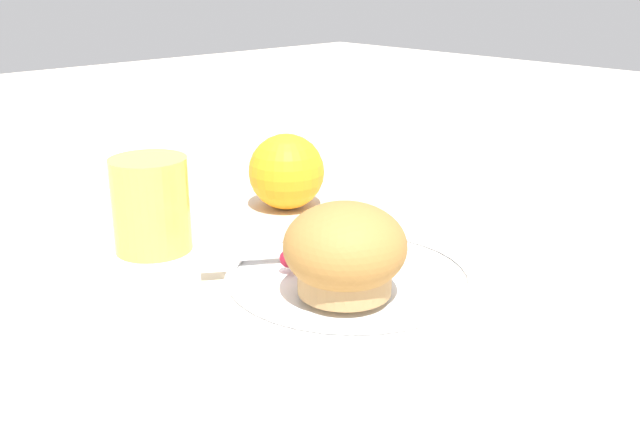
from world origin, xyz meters
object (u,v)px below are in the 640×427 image
at_px(muffin, 345,252).
at_px(juice_glass, 151,205).
at_px(orange_fruit, 286,172).
at_px(butter_knife, 301,251).

height_order(muffin, juice_glass, same).
bearing_deg(juice_glass, muffin, -81.12).
xyz_separation_m(muffin, juice_glass, (-0.03, 0.22, -0.01)).
bearing_deg(juice_glass, orange_fruit, 2.37).
bearing_deg(orange_fruit, butter_knife, -127.12).
distance_m(muffin, orange_fruit, 0.27).
height_order(muffin, butter_knife, muffin).
distance_m(muffin, juice_glass, 0.22).
bearing_deg(butter_knife, juice_glass, 146.71).
relative_size(orange_fruit, juice_glass, 0.94).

